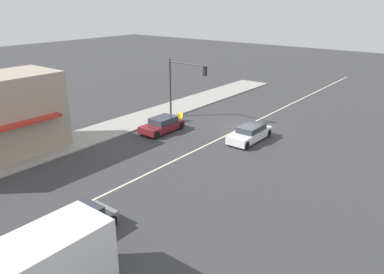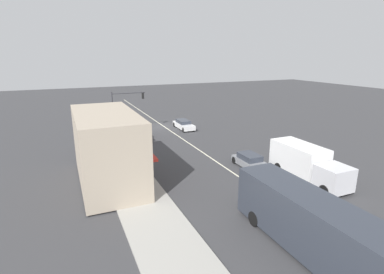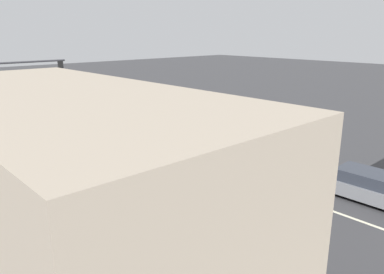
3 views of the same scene
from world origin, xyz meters
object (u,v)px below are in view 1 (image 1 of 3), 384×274
suv_grey (75,225)px  van_white (250,133)px  traffic_signal_main (181,79)px  sedan_maroon (162,125)px  pedestrian (62,132)px  warning_aframe_sign (180,117)px

suv_grey → van_white: suv_grey is taller
traffic_signal_main → sedan_maroon: (-1.12, 4.05, -3.28)m
traffic_signal_main → pedestrian: 11.97m
traffic_signal_main → van_white: size_ratio=1.23×
sedan_maroon → van_white: size_ratio=0.89×
suv_grey → sedan_maroon: 15.84m
pedestrian → sedan_maroon: size_ratio=0.41×
traffic_signal_main → warning_aframe_sign: bearing=117.9°
pedestrian → sedan_maroon: bearing=-121.8°
warning_aframe_sign → sedan_maroon: size_ratio=0.21×
traffic_signal_main → warning_aframe_sign: 3.61m
traffic_signal_main → van_white: bearing=171.6°
sedan_maroon → pedestrian: bearing=58.2°
suv_grey → pedestrian: bearing=-31.2°
sedan_maroon → warning_aframe_sign: bearing=-78.2°
pedestrian → warning_aframe_sign: pedestrian is taller
pedestrian → van_white: pedestrian is taller
pedestrian → warning_aframe_sign: bearing=-110.0°
van_white → warning_aframe_sign: bearing=-2.6°
traffic_signal_main → sedan_maroon: size_ratio=1.38×
sedan_maroon → van_white: 7.73m
pedestrian → suv_grey: (-11.60, 7.01, -0.37)m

